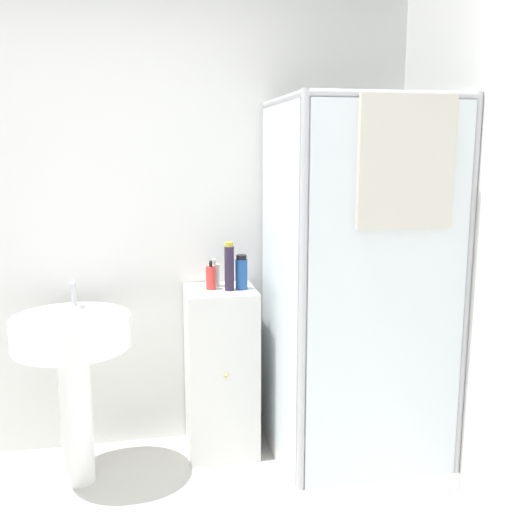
# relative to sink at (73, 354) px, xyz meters

# --- Properties ---
(wall_back) EXTENTS (6.40, 0.06, 2.50)m
(wall_back) POSITION_rel_sink_xyz_m (0.15, 0.40, 0.59)
(wall_back) COLOR white
(wall_back) RESTS_ON ground_plane
(shower_enclosure) EXTENTS (0.82, 0.85, 1.88)m
(shower_enclosure) POSITION_rel_sink_xyz_m (1.36, -0.12, -0.11)
(shower_enclosure) COLOR white
(shower_enclosure) RESTS_ON ground_plane
(vanity_cabinet) EXTENTS (0.37, 0.38, 0.91)m
(vanity_cabinet) POSITION_rel_sink_xyz_m (0.74, 0.19, -0.21)
(vanity_cabinet) COLOR silver
(vanity_cabinet) RESTS_ON ground_plane
(sink) EXTENTS (0.56, 0.56, 0.98)m
(sink) POSITION_rel_sink_xyz_m (0.00, 0.00, 0.00)
(sink) COLOR white
(sink) RESTS_ON ground_plane
(soap_dispenser) EXTENTS (0.05, 0.05, 0.15)m
(soap_dispenser) POSITION_rel_sink_xyz_m (0.69, 0.19, 0.31)
(soap_dispenser) COLOR red
(soap_dispenser) RESTS_ON vanity_cabinet
(shampoo_bottle_tall_black) EXTENTS (0.05, 0.05, 0.26)m
(shampoo_bottle_tall_black) POSITION_rel_sink_xyz_m (0.78, 0.14, 0.37)
(shampoo_bottle_tall_black) COLOR #281E33
(shampoo_bottle_tall_black) RESTS_ON vanity_cabinet
(shampoo_bottle_blue) EXTENTS (0.06, 0.06, 0.18)m
(shampoo_bottle_blue) POSITION_rel_sink_xyz_m (0.85, 0.16, 0.33)
(shampoo_bottle_blue) COLOR #1E4C93
(shampoo_bottle_blue) RESTS_ON vanity_cabinet
(lotion_bottle_white) EXTENTS (0.06, 0.06, 0.15)m
(lotion_bottle_white) POSITION_rel_sink_xyz_m (0.72, 0.25, 0.31)
(lotion_bottle_white) COLOR beige
(lotion_bottle_white) RESTS_ON vanity_cabinet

